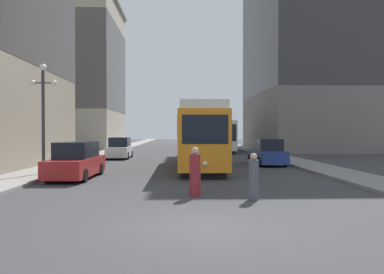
% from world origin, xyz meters
% --- Properties ---
extents(ground_plane, '(200.00, 200.00, 0.00)m').
position_xyz_m(ground_plane, '(0.00, 0.00, 0.00)').
color(ground_plane, '#38383A').
extents(sidewalk_left, '(2.53, 120.00, 0.15)m').
position_xyz_m(sidewalk_left, '(-8.20, 40.00, 0.07)').
color(sidewalk_left, gray).
rests_on(sidewalk_left, ground).
extents(sidewalk_right, '(2.53, 120.00, 0.15)m').
position_xyz_m(sidewalk_right, '(8.20, 40.00, 0.07)').
color(sidewalk_right, gray).
rests_on(sidewalk_right, ground).
extents(streetcar, '(2.67, 12.42, 3.89)m').
position_xyz_m(streetcar, '(0.72, 14.79, 2.10)').
color(streetcar, black).
rests_on(streetcar, ground).
extents(transit_bus, '(2.80, 12.71, 3.45)m').
position_xyz_m(transit_bus, '(3.96, 34.41, 1.95)').
color(transit_bus, black).
rests_on(transit_bus, ground).
extents(parked_car_left_near, '(2.01, 4.98, 1.82)m').
position_xyz_m(parked_car_left_near, '(-5.64, 9.80, 0.84)').
color(parked_car_left_near, black).
rests_on(parked_car_left_near, ground).
extents(parked_car_left_mid, '(1.91, 4.32, 1.82)m').
position_xyz_m(parked_car_left_mid, '(-5.64, 23.45, 0.84)').
color(parked_car_left_mid, black).
rests_on(parked_car_left_mid, ground).
extents(parked_car_right_far, '(1.98, 4.74, 1.82)m').
position_xyz_m(parked_car_right_far, '(5.64, 16.87, 0.84)').
color(parked_car_right_far, black).
rests_on(parked_car_right_far, ground).
extents(pedestrian_crossing_near, '(0.40, 0.40, 1.78)m').
position_xyz_m(pedestrian_crossing_near, '(0.08, 4.41, 0.83)').
color(pedestrian_crossing_near, maroon).
rests_on(pedestrian_crossing_near, ground).
extents(pedestrian_crossing_far, '(0.36, 0.36, 1.60)m').
position_xyz_m(pedestrian_crossing_far, '(2.06, 3.66, 0.74)').
color(pedestrian_crossing_far, '#4C4C56').
rests_on(pedestrian_crossing_far, ground).
extents(lamp_post_left_near, '(1.41, 0.36, 5.69)m').
position_xyz_m(lamp_post_left_near, '(-7.54, 10.57, 3.87)').
color(lamp_post_left_near, '#333338').
rests_on(lamp_post_left_near, sidewalk_left).
extents(building_left_midblock, '(12.33, 16.86, 21.20)m').
position_xyz_m(building_left_midblock, '(-15.33, 45.58, 10.90)').
color(building_left_midblock, '#B2A893').
rests_on(building_left_midblock, ground).
extents(building_right_corner, '(13.34, 21.39, 28.56)m').
position_xyz_m(building_right_corner, '(15.84, 38.67, 14.72)').
color(building_right_corner, slate).
rests_on(building_right_corner, ground).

